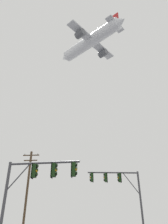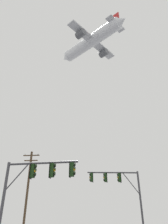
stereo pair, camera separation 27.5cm
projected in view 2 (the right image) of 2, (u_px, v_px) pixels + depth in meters
The scene contains 4 objects.
signal_pole_near at pixel (35, 180), 14.71m from camera, with size 5.10×0.65×5.56m.
signal_pole_far at pixel (119, 186), 22.87m from camera, with size 5.49×0.96×6.78m.
utility_pole at pixel (28, 190), 27.27m from camera, with size 2.20×0.28×10.45m.
airplane at pixel (91, 41), 59.17m from camera, with size 19.18×15.67×6.02m.
Camera 2 is at (0.89, -6.39, 1.53)m, focal length 34.96 mm.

